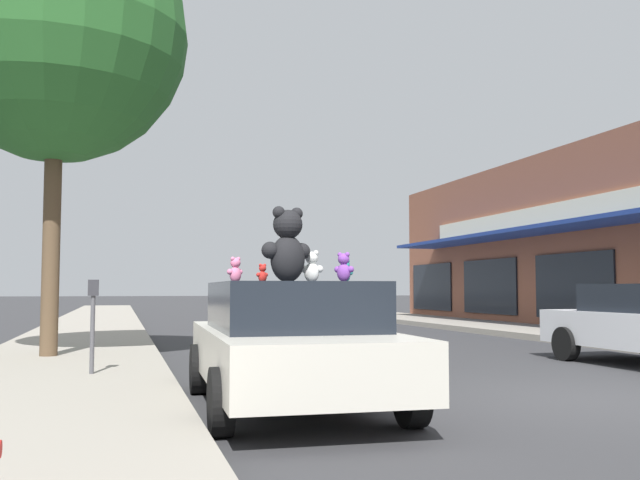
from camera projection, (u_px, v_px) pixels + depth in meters
ground_plane at (594, 400)px, 8.37m from camera, size 260.00×260.00×0.00m
sidewalk_near at (26, 419)px, 6.70m from camera, size 3.07×90.00×0.16m
plush_art_car at (291, 341)px, 7.85m from camera, size 2.11×4.37×1.38m
teddy_bear_giant at (287, 246)px, 8.28m from camera, size 0.67×0.47×0.88m
teddy_bear_pink at (235, 270)px, 8.71m from camera, size 0.23×0.20×0.32m
teddy_bear_purple at (344, 267)px, 7.49m from camera, size 0.21×0.21×0.31m
teddy_bear_white at (312, 267)px, 8.55m from camera, size 0.28×0.25×0.39m
teddy_bear_red at (262, 274)px, 8.60m from camera, size 0.17×0.13×0.23m
teddy_bear_teal at (345, 271)px, 8.11m from camera, size 0.17×0.18×0.26m
street_tree at (57, 34)px, 12.59m from camera, size 4.58×4.58×7.96m
parking_meter at (93, 314)px, 9.67m from camera, size 0.14×0.10×1.27m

